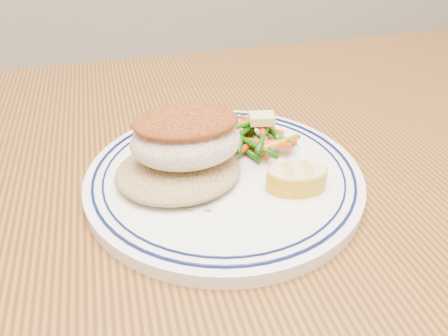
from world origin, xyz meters
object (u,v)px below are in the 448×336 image
(dining_table, at_px, (238,270))
(rice_pilaf, at_px, (178,168))
(plate, at_px, (224,176))
(lemon_wedge, at_px, (297,177))
(fish_fillet, at_px, (186,136))
(vegetable_pile, at_px, (250,136))

(dining_table, bearing_deg, rice_pilaf, 144.48)
(plate, height_order, lemon_wedge, lemon_wedge)
(dining_table, relative_size, lemon_wedge, 22.74)
(fish_fillet, height_order, vegetable_pile, fish_fillet)
(dining_table, relative_size, fish_fillet, 12.95)
(vegetable_pile, bearing_deg, dining_table, -114.85)
(dining_table, bearing_deg, lemon_wedge, -9.04)
(dining_table, xyz_separation_m, fish_fillet, (-0.04, 0.04, 0.16))
(plate, distance_m, fish_fillet, 0.06)
(vegetable_pile, relative_size, lemon_wedge, 1.61)
(rice_pilaf, relative_size, fish_fillet, 1.11)
(vegetable_pile, height_order, lemon_wedge, vegetable_pile)
(rice_pilaf, height_order, lemon_wedge, same)
(lemon_wedge, bearing_deg, vegetable_pile, 101.80)
(vegetable_pile, bearing_deg, fish_fillet, -154.41)
(plate, xyz_separation_m, rice_pilaf, (-0.05, 0.00, 0.02))
(plate, distance_m, lemon_wedge, 0.08)
(fish_fillet, xyz_separation_m, lemon_wedge, (0.10, -0.05, -0.03))
(fish_fillet, relative_size, vegetable_pile, 1.09)
(fish_fillet, bearing_deg, rice_pilaf, -163.21)
(rice_pilaf, bearing_deg, fish_fillet, 16.79)
(plate, relative_size, fish_fillet, 2.51)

